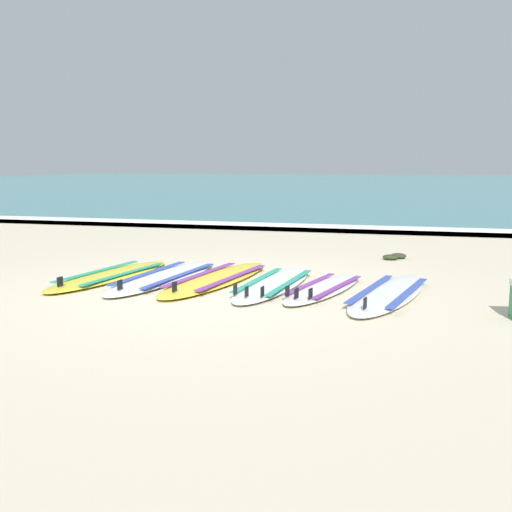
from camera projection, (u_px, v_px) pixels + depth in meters
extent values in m
plane|color=beige|center=(216.00, 290.00, 6.87)|extent=(80.00, 80.00, 0.00)
cube|color=teal|center=(379.00, 184.00, 41.32)|extent=(80.00, 60.00, 0.10)
cube|color=white|center=(308.00, 228.00, 13.00)|extent=(80.00, 0.73, 0.11)
ellipsoid|color=yellow|center=(111.00, 275.00, 7.61)|extent=(0.97, 2.44, 0.07)
cube|color=teal|center=(98.00, 271.00, 7.69)|extent=(0.35, 1.66, 0.01)
cube|color=teal|center=(124.00, 273.00, 7.51)|extent=(0.35, 1.66, 0.01)
cube|color=black|center=(60.00, 282.00, 6.76)|extent=(0.03, 0.09, 0.11)
ellipsoid|color=silver|center=(165.00, 277.00, 7.50)|extent=(0.92, 2.58, 0.07)
cube|color=#334CB2|center=(149.00, 273.00, 7.57)|extent=(0.29, 1.76, 0.01)
cube|color=#334CB2|center=(180.00, 275.00, 7.41)|extent=(0.29, 1.76, 0.01)
cube|color=black|center=(120.00, 285.00, 6.58)|extent=(0.02, 0.09, 0.11)
ellipsoid|color=yellow|center=(217.00, 279.00, 7.39)|extent=(1.05, 2.63, 0.07)
cube|color=purple|center=(201.00, 274.00, 7.48)|extent=(0.38, 1.78, 0.01)
cube|color=purple|center=(233.00, 277.00, 7.29)|extent=(0.38, 1.78, 0.01)
cube|color=black|center=(174.00, 287.00, 6.48)|extent=(0.03, 0.09, 0.11)
ellipsoid|color=white|center=(274.00, 284.00, 7.06)|extent=(0.81, 2.33, 0.07)
cube|color=teal|center=(258.00, 279.00, 7.13)|extent=(0.25, 1.59, 0.01)
cube|color=teal|center=(290.00, 282.00, 6.99)|extent=(0.25, 1.59, 0.01)
cube|color=black|center=(247.00, 292.00, 6.23)|extent=(0.02, 0.09, 0.11)
cube|color=black|center=(235.00, 289.00, 6.34)|extent=(0.02, 0.09, 0.11)
cube|color=black|center=(262.00, 292.00, 6.23)|extent=(0.02, 0.09, 0.11)
ellipsoid|color=silver|center=(324.00, 288.00, 6.82)|extent=(0.95, 2.02, 0.07)
cube|color=purple|center=(310.00, 283.00, 6.90)|extent=(0.40, 1.34, 0.01)
cube|color=purple|center=(338.00, 286.00, 6.73)|extent=(0.40, 1.34, 0.01)
cube|color=black|center=(296.00, 293.00, 6.15)|extent=(0.03, 0.09, 0.11)
cube|color=black|center=(287.00, 291.00, 6.26)|extent=(0.03, 0.09, 0.11)
cube|color=black|center=(311.00, 294.00, 6.13)|extent=(0.03, 0.09, 0.11)
ellipsoid|color=silver|center=(389.00, 294.00, 6.54)|extent=(1.08, 2.42, 0.07)
cube|color=#334CB2|center=(370.00, 288.00, 6.63)|extent=(0.44, 1.63, 0.01)
cube|color=#334CB2|center=(408.00, 292.00, 6.44)|extent=(0.44, 1.63, 0.01)
cube|color=black|center=(365.00, 303.00, 5.72)|extent=(0.03, 0.09, 0.11)
ellipsoid|color=#2D381E|center=(390.00, 257.00, 9.03)|extent=(0.24, 0.19, 0.08)
ellipsoid|color=#2D381E|center=(398.00, 256.00, 9.16)|extent=(0.25, 0.20, 0.09)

